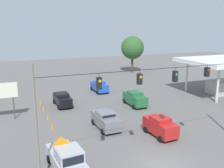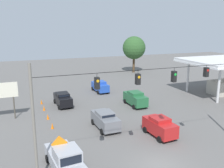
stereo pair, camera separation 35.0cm
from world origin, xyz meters
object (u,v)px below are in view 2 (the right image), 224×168
(pickup_truck_silver_parked_shoulder, at_px, (65,160))
(sedan_black_withflow_far, at_px, (63,99))
(sedan_blue_oncoming_deep, at_px, (100,86))
(traffic_cone_farthest, at_px, (42,102))
(work_zone_sign, at_px, (59,146))
(traffic_cone_second, at_px, (59,139))
(sedan_grey_withflow_mid, at_px, (105,120))
(tree_horizon_right, at_px, (134,48))
(sedan_green_oncoming_far, at_px, (135,98))
(roadside_billboard, at_px, (1,93))
(overhead_signal_span, at_px, (155,98))
(traffic_cone_fifth, at_px, (44,108))
(traffic_cone_third, at_px, (52,126))
(traffic_cone_fourth, at_px, (48,117))
(pedestrian, at_px, (59,153))
(sedan_red_crossing_near, at_px, (160,126))
(traffic_cone_nearest, at_px, (64,155))

(pickup_truck_silver_parked_shoulder, distance_m, sedan_black_withflow_far, 16.58)
(sedan_blue_oncoming_deep, relative_size, traffic_cone_farthest, 6.59)
(work_zone_sign, bearing_deg, traffic_cone_second, -98.30)
(sedan_grey_withflow_mid, distance_m, tree_horizon_right, 34.60)
(tree_horizon_right, bearing_deg, sedan_black_withflow_far, 43.41)
(sedan_green_oncoming_far, bearing_deg, sedan_blue_oncoming_deep, -76.68)
(sedan_blue_oncoming_deep, height_order, sedan_grey_withflow_mid, sedan_grey_withflow_mid)
(pickup_truck_silver_parked_shoulder, relative_size, sedan_grey_withflow_mid, 1.25)
(traffic_cone_second, distance_m, roadside_billboard, 10.15)
(pickup_truck_silver_parked_shoulder, distance_m, tree_horizon_right, 43.23)
(overhead_signal_span, relative_size, traffic_cone_fifth, 28.12)
(sedan_green_oncoming_far, height_order, sedan_black_withflow_far, sedan_green_oncoming_far)
(traffic_cone_third, bearing_deg, sedan_blue_oncoming_deep, -127.51)
(sedan_green_oncoming_far, xyz_separation_m, sedan_grey_withflow_mid, (6.62, 5.91, -0.06))
(traffic_cone_second, relative_size, traffic_cone_fourth, 1.00)
(pedestrian, bearing_deg, sedan_grey_withflow_mid, -137.89)
(overhead_signal_span, distance_m, traffic_cone_third, 12.83)
(overhead_signal_span, height_order, pickup_truck_silver_parked_shoulder, overhead_signal_span)
(sedan_black_withflow_far, xyz_separation_m, roadside_billboard, (7.63, 2.90, 2.31))
(sedan_blue_oncoming_deep, xyz_separation_m, pedestrian, (10.38, 20.16, -0.06))
(pedestrian, bearing_deg, traffic_cone_second, -98.92)
(sedan_black_withflow_far, distance_m, traffic_cone_fifth, 3.04)
(sedan_blue_oncoming_deep, xyz_separation_m, traffic_cone_third, (9.89, 12.88, -0.63))
(traffic_cone_third, xyz_separation_m, traffic_cone_fifth, (0.12, -6.46, 0.00))
(sedan_red_crossing_near, xyz_separation_m, sedan_green_oncoming_far, (-2.21, -9.79, 0.01))
(traffic_cone_nearest, relative_size, traffic_cone_farthest, 1.00)
(pedestrian, bearing_deg, roadside_billboard, -69.38)
(traffic_cone_fourth, bearing_deg, sedan_grey_withflow_mid, 137.57)
(sedan_green_oncoming_far, distance_m, traffic_cone_fifth, 12.40)
(traffic_cone_fourth, height_order, work_zone_sign, work_zone_sign)
(overhead_signal_span, xyz_separation_m, sedan_red_crossing_near, (-3.00, -3.82, -4.31))
(sedan_red_crossing_near, distance_m, traffic_cone_second, 10.00)
(sedan_black_withflow_far, relative_size, sedan_grey_withflow_mid, 1.01)
(pickup_truck_silver_parked_shoulder, relative_size, roadside_billboard, 1.25)
(sedan_red_crossing_near, bearing_deg, sedan_grey_withflow_mid, -41.34)
(sedan_grey_withflow_mid, bearing_deg, pickup_truck_silver_parked_shoulder, 49.93)
(pickup_truck_silver_parked_shoulder, distance_m, traffic_cone_fourth, 11.73)
(traffic_cone_nearest, distance_m, traffic_cone_fifth, 13.26)
(traffic_cone_third, bearing_deg, sedan_red_crossing_near, 149.20)
(traffic_cone_farthest, relative_size, work_zone_sign, 0.23)
(traffic_cone_nearest, distance_m, tree_horizon_right, 41.63)
(pickup_truck_silver_parked_shoulder, xyz_separation_m, sedan_grey_withflow_mid, (-5.65, -6.72, 0.00))
(sedan_red_crossing_near, xyz_separation_m, sedan_blue_oncoming_deep, (-0.09, -18.72, -0.07))
(sedan_red_crossing_near, height_order, pedestrian, sedan_red_crossing_near)
(overhead_signal_span, distance_m, pedestrian, 8.87)
(sedan_blue_oncoming_deep, height_order, traffic_cone_second, sedan_blue_oncoming_deep)
(traffic_cone_third, bearing_deg, traffic_cone_fifth, -88.97)
(sedan_grey_withflow_mid, distance_m, traffic_cone_second, 5.55)
(traffic_cone_farthest, relative_size, roadside_billboard, 0.15)
(traffic_cone_third, bearing_deg, traffic_cone_nearest, 89.71)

